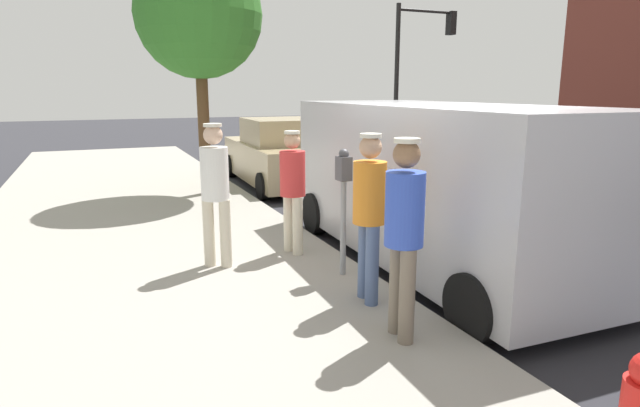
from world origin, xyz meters
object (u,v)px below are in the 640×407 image
(pedestrian_in_blue, at_px, (404,226))
(pedestrian_in_red, at_px, (293,184))
(pedestrian_in_white, at_px, (215,186))
(parked_van, at_px, (437,181))
(traffic_light_corner, at_px, (418,55))
(street_tree, at_px, (199,15))
(parking_meter_near, at_px, (343,190))
(parked_sedan_behind, at_px, (280,155))
(pedestrian_in_orange, at_px, (369,207))

(pedestrian_in_blue, distance_m, pedestrian_in_red, 2.74)
(pedestrian_in_white, distance_m, parked_van, 2.89)
(parked_van, xyz_separation_m, traffic_light_corner, (-6.64, -10.53, 2.36))
(traffic_light_corner, xyz_separation_m, street_tree, (8.62, 5.10, 0.27))
(pedestrian_in_white, bearing_deg, parking_meter_near, 145.85)
(parking_meter_near, relative_size, street_tree, 0.31)
(pedestrian_in_blue, xyz_separation_m, traffic_light_corner, (-8.38, -12.47, 2.33))
(parked_van, distance_m, street_tree, 6.35)
(parked_van, bearing_deg, traffic_light_corner, -122.21)
(parking_meter_near, distance_m, traffic_light_corner, 13.70)
(pedestrian_in_red, bearing_deg, parking_meter_near, 103.17)
(pedestrian_in_blue, bearing_deg, street_tree, -88.16)
(parked_sedan_behind, bearing_deg, street_tree, 28.79)
(parking_meter_near, relative_size, pedestrian_in_red, 0.92)
(parking_meter_near, height_order, street_tree, street_tree)
(pedestrian_in_orange, relative_size, pedestrian_in_white, 0.98)
(parked_van, relative_size, traffic_light_corner, 1.01)
(street_tree, bearing_deg, parked_van, 110.04)
(pedestrian_in_red, bearing_deg, pedestrian_in_orange, 93.97)
(parking_meter_near, xyz_separation_m, pedestrian_in_red, (0.24, -1.04, -0.08))
(pedestrian_in_orange, relative_size, street_tree, 0.36)
(pedestrian_in_blue, relative_size, parked_sedan_behind, 0.40)
(street_tree, bearing_deg, traffic_light_corner, -149.38)
(parking_meter_near, relative_size, pedestrian_in_white, 0.85)
(pedestrian_in_orange, xyz_separation_m, street_tree, (0.37, -6.51, 2.62))
(pedestrian_in_blue, height_order, parked_sedan_behind, pedestrian_in_blue)
(parked_van, distance_m, traffic_light_corner, 12.67)
(pedestrian_in_red, relative_size, pedestrian_in_white, 0.93)
(traffic_light_corner, bearing_deg, parked_van, 57.79)
(pedestrian_in_blue, xyz_separation_m, pedestrian_in_red, (-0.00, -2.74, -0.09))
(pedestrian_in_blue, height_order, parked_van, parked_van)
(parked_van, bearing_deg, street_tree, -69.96)
(pedestrian_in_white, distance_m, street_tree, 5.51)
(pedestrian_in_orange, height_order, pedestrian_in_white, pedestrian_in_white)
(pedestrian_in_blue, bearing_deg, pedestrian_in_orange, -98.67)
(parking_meter_near, distance_m, pedestrian_in_blue, 1.71)
(traffic_light_corner, bearing_deg, pedestrian_in_red, 49.26)
(traffic_light_corner, height_order, street_tree, traffic_light_corner)
(parked_sedan_behind, xyz_separation_m, street_tree, (2.05, 1.13, 3.04))
(parked_van, relative_size, street_tree, 1.07)
(parked_sedan_behind, bearing_deg, pedestrian_in_blue, 77.94)
(parking_meter_near, distance_m, pedestrian_in_red, 1.08)
(traffic_light_corner, bearing_deg, parked_sedan_behind, 31.18)
(pedestrian_in_red, height_order, pedestrian_in_orange, pedestrian_in_orange)
(traffic_light_corner, bearing_deg, parking_meter_near, 52.94)
(pedestrian_in_orange, bearing_deg, pedestrian_in_white, -55.17)
(parked_van, bearing_deg, pedestrian_in_red, -24.72)
(traffic_light_corner, bearing_deg, pedestrian_in_white, 46.28)
(pedestrian_in_orange, bearing_deg, pedestrian_in_blue, 81.33)
(pedestrian_in_red, height_order, traffic_light_corner, traffic_light_corner)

